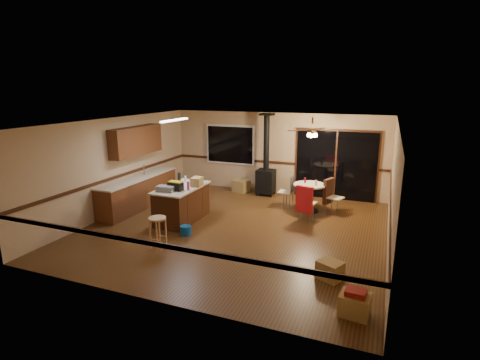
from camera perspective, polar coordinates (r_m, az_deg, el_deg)
The scene contains 35 objects.
floor at distance 9.32m, azimuth -0.68°, elevation -7.29°, with size 7.00×7.00×0.00m, color #4B2D15.
ceiling at distance 8.72m, azimuth -0.73°, elevation 8.84°, with size 7.00×7.00×0.00m, color silver.
wall_back at distance 12.18m, azimuth 5.56°, elevation 4.08°, with size 7.00×7.00×0.00m, color tan.
wall_front at distance 5.98m, azimuth -13.61°, elevation -6.81°, with size 7.00×7.00×0.00m, color tan.
wall_left at distance 10.73m, azimuth -18.29°, elevation 2.08°, with size 7.00×7.00×0.00m, color tan.
wall_right at distance 8.30m, azimuth 22.26°, elevation -1.61°, with size 7.00×7.00×0.00m, color tan.
chair_rail at distance 9.01m, azimuth -0.70°, elevation -1.36°, with size 7.00×7.00×0.08m, color #371B0D, non-canonical shape.
window at distance 12.63m, azimuth -1.50°, elevation 5.41°, with size 1.72×0.10×1.32m, color black.
sliding_door at distance 11.80m, azimuth 14.36°, elevation 2.15°, with size 2.52×0.10×2.10m, color black.
lower_cabinets at distance 11.13m, azimuth -15.13°, elevation -1.90°, with size 0.60×3.00×0.86m, color #5B2E17.
countertop at distance 11.02m, azimuth -15.28°, elevation 0.35°, with size 0.64×3.04×0.04m, color beige.
upper_cabinets at distance 11.06m, azimuth -15.52°, elevation 5.78°, with size 0.35×2.00×0.80m, color #5B2E17.
kitchen_island at distance 9.81m, azimuth -8.85°, elevation -3.57°, with size 0.88×1.68×0.90m.
wood_stove at distance 11.92m, azimuth 3.97°, elevation 1.10°, with size 0.55×0.50×2.52m.
ceiling_fan at distance 10.23m, azimuth 10.92°, elevation 7.17°, with size 0.24×0.24×0.55m.
fluorescent_strip at distance 9.80m, azimuth -9.95°, elevation 8.97°, with size 0.10×1.20×0.04m, color white.
toolbox_grey at distance 9.33m, azimuth -11.25°, elevation -1.30°, with size 0.43×0.24×0.13m, color slate.
toolbox_black at distance 9.37m, azimuth -9.79°, elevation -0.95°, with size 0.36×0.19×0.20m, color black.
toolbox_yellow_lid at distance 9.34m, azimuth -9.82°, elevation -0.28°, with size 0.34×0.18×0.03m, color gold.
box_on_island at distance 9.71m, azimuth -6.59°, elevation -0.24°, with size 0.24×0.33×0.22m, color #A58449.
bottle_dark at distance 10.02m, azimuth -9.24°, elevation 0.31°, with size 0.08×0.08×0.29m, color black.
bottle_pink at distance 9.33m, azimuth -7.89°, elevation -0.89°, with size 0.07×0.07×0.22m, color #D84C8C.
bottle_white at distance 10.14m, azimuth -8.33°, elevation 0.15°, with size 0.06×0.06×0.17m, color white.
bar_stool at distance 8.32m, azimuth -12.38°, elevation -7.82°, with size 0.37×0.37×0.68m, color tan.
blue_bucket at distance 8.96m, azimuth -8.28°, elevation -7.59°, with size 0.27×0.27×0.22m, color #0C50AF.
dining_table at distance 10.56m, azimuth 10.50°, elevation -1.93°, with size 0.88×0.88×0.78m.
glass_red at distance 10.60m, azimuth 9.89°, elevation -0.03°, with size 0.06×0.06×0.15m, color #590C14.
glass_cream at distance 10.40m, azimuth 11.50°, elevation -0.39°, with size 0.06×0.06×0.14m, color beige.
chair_left at distance 10.76m, azimuth 7.52°, elevation -1.19°, with size 0.41×0.41×0.51m.
chair_near at distance 9.70m, azimuth 9.83°, elevation -2.91°, with size 0.51×0.54×0.70m.
chair_right at distance 10.56m, azimuth 13.44°, elevation -1.69°, with size 0.58×0.55×0.70m.
box_under_window at distance 12.38m, azimuth 0.18°, elevation -0.91°, with size 0.50×0.40×0.40m, color #A58449.
box_corner_a at distance 6.24m, azimuth 17.09°, elevation -17.70°, with size 0.45×0.37×0.34m, color #A58449.
box_corner_b at distance 7.14m, azimuth 13.55°, elevation -13.21°, with size 0.42×0.36×0.34m, color #A58449.
box_small_red at distance 6.13m, azimuth 17.23°, elevation -16.03°, with size 0.30×0.25×0.08m, color maroon.
Camera 1 is at (3.30, -8.04, 3.39)m, focal length 28.00 mm.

